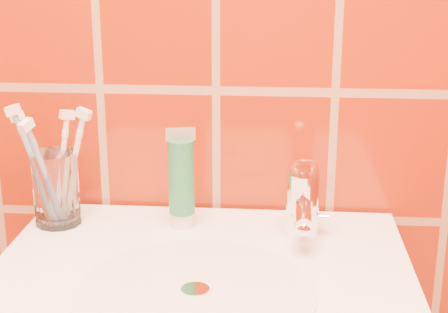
{
  "coord_description": "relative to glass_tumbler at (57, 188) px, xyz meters",
  "views": [
    {
      "loc": [
        0.1,
        0.16,
        1.26
      ],
      "look_at": [
        0.02,
        1.08,
        0.97
      ],
      "focal_mm": 55.0,
      "sensor_mm": 36.0,
      "label": 1
    }
  ],
  "objects": [
    {
      "name": "toothbrush_1",
      "position": [
        0.03,
        0.0,
        0.03
      ],
      "size": [
        0.1,
        0.09,
        0.19
      ],
      "primitive_type": null,
      "rotation": [
        0.29,
        0.0,
        1.32
      ],
      "color": "white",
      "rests_on": "glass_tumbler"
    },
    {
      "name": "toothbrush_2",
      "position": [
        -0.0,
        -0.03,
        0.03
      ],
      "size": [
        0.1,
        0.15,
        0.2
      ],
      "primitive_type": null,
      "rotation": [
        0.35,
        0.0,
        -0.41
      ],
      "color": "#7395CC",
      "rests_on": "glass_tumbler"
    },
    {
      "name": "toothpaste_tube",
      "position": [
        0.19,
        0.0,
        0.02
      ],
      "size": [
        0.04,
        0.04,
        0.15
      ],
      "rotation": [
        0.0,
        0.0,
        0.25
      ],
      "color": "white",
      "rests_on": "pedestal_sink"
    },
    {
      "name": "toothbrush_3",
      "position": [
        -0.03,
        0.01,
        0.03
      ],
      "size": [
        0.14,
        0.12,
        0.18
      ],
      "primitive_type": null,
      "rotation": [
        0.38,
        0.0,
        -2.05
      ],
      "color": "#CD5324",
      "rests_on": "glass_tumbler"
    },
    {
      "name": "toothbrush_0",
      "position": [
        -0.02,
        -0.01,
        0.04
      ],
      "size": [
        0.1,
        0.09,
        0.2
      ],
      "primitive_type": null,
      "rotation": [
        0.28,
        0.0,
        -1.39
      ],
      "color": "#75A3D0",
      "rests_on": "glass_tumbler"
    },
    {
      "name": "faucet",
      "position": [
        0.37,
        -0.02,
        0.01
      ],
      "size": [
        0.05,
        0.11,
        0.12
      ],
      "color": "white",
      "rests_on": "pedestal_sink"
    },
    {
      "name": "glass_tumbler",
      "position": [
        0.0,
        0.0,
        0.0
      ],
      "size": [
        0.08,
        0.08,
        0.11
      ],
      "primitive_type": "cylinder",
      "rotation": [
        0.0,
        0.0,
        0.22
      ],
      "color": "white",
      "rests_on": "pedestal_sink"
    },
    {
      "name": "toothbrush_4",
      "position": [
        0.01,
        0.02,
        0.03
      ],
      "size": [
        0.09,
        0.08,
        0.18
      ],
      "primitive_type": null,
      "rotation": [
        0.18,
        0.0,
        2.27
      ],
      "color": "white",
      "rests_on": "glass_tumbler"
    }
  ]
}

